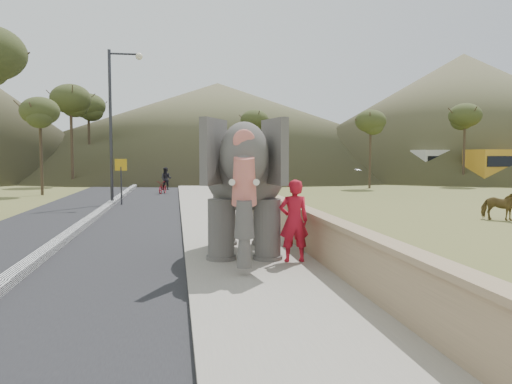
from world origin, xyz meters
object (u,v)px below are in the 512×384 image
(lamppost, at_px, (116,111))
(elephant_and_man, at_px, (245,190))
(cow, at_px, (499,206))
(motorcyclist, at_px, (164,183))

(lamppost, relative_size, elephant_and_man, 1.73)
(lamppost, relative_size, cow, 5.77)
(cow, xyz_separation_m, motorcyclist, (-13.44, 16.26, 0.12))
(lamppost, xyz_separation_m, motorcyclist, (2.23, 7.30, -4.17))
(cow, bearing_deg, motorcyclist, 83.90)
(cow, bearing_deg, lamppost, 104.57)
(lamppost, xyz_separation_m, elephant_and_man, (4.71, -14.47, -3.15))
(lamppost, height_order, cow, lamppost)
(motorcyclist, bearing_deg, lamppost, -106.98)
(lamppost, distance_m, cow, 18.55)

